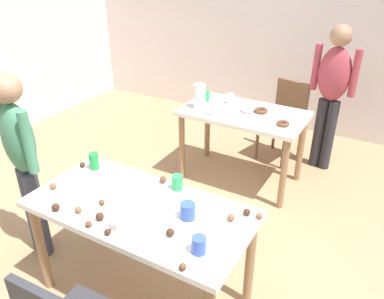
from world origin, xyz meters
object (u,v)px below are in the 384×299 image
(dining_table_near, at_px, (140,219))
(chair_far_table, at_px, (285,116))
(person_girl_near, at_px, (22,155))
(mixing_bowl, at_px, (125,222))
(person_adult_far, at_px, (332,87))
(soda_can, at_px, (94,161))
(pitcher_far, at_px, (199,97))
(dining_table_far, at_px, (243,122))

(dining_table_near, xyz_separation_m, chair_far_table, (0.18, 2.41, -0.15))
(person_girl_near, relative_size, mixing_bowl, 9.03)
(person_girl_near, bearing_deg, person_adult_far, 56.75)
(person_adult_far, bearing_deg, chair_far_table, 177.59)
(dining_table_near, distance_m, chair_far_table, 2.42)
(soda_can, relative_size, pitcher_far, 0.51)
(chair_far_table, relative_size, person_girl_near, 0.60)
(dining_table_near, distance_m, person_adult_far, 2.49)
(dining_table_near, distance_m, soda_can, 0.61)
(person_girl_near, distance_m, mixing_bowl, 1.04)
(pitcher_far, bearing_deg, chair_far_table, 52.70)
(person_adult_far, distance_m, mixing_bowl, 2.65)
(dining_table_near, relative_size, person_girl_near, 0.97)
(dining_table_far, bearing_deg, mixing_bowl, -87.44)
(mixing_bowl, relative_size, soda_can, 1.31)
(dining_table_far, bearing_deg, dining_table_near, -88.58)
(dining_table_near, bearing_deg, soda_can, 159.05)
(soda_can, bearing_deg, person_girl_near, -150.07)
(person_adult_far, xyz_separation_m, mixing_bowl, (-0.57, -2.58, -0.13))
(dining_table_near, distance_m, dining_table_far, 1.72)
(person_girl_near, distance_m, soda_can, 0.50)
(dining_table_near, height_order, pitcher_far, pitcher_far)
(person_adult_far, distance_m, soda_can, 2.48)
(dining_table_far, bearing_deg, chair_far_table, 72.48)
(mixing_bowl, bearing_deg, person_adult_far, 77.49)
(dining_table_far, height_order, chair_far_table, chair_far_table)
(person_girl_near, bearing_deg, chair_far_table, 64.78)
(person_girl_near, xyz_separation_m, mixing_bowl, (1.02, -0.15, -0.08))
(chair_far_table, bearing_deg, dining_table_near, -94.16)
(dining_table_near, bearing_deg, chair_far_table, 85.84)
(dining_table_near, xyz_separation_m, soda_can, (-0.55, 0.21, 0.16))
(dining_table_near, height_order, person_girl_near, person_girl_near)
(chair_far_table, xyz_separation_m, pitcher_far, (-0.63, -0.82, 0.37))
(mixing_bowl, height_order, soda_can, soda_can)
(person_girl_near, bearing_deg, dining_table_near, 2.34)
(dining_table_far, xyz_separation_m, chair_far_table, (0.22, 0.69, -0.14))
(chair_far_table, height_order, person_adult_far, person_adult_far)
(soda_can, xyz_separation_m, pitcher_far, (0.09, 1.38, 0.06))
(dining_table_near, bearing_deg, pitcher_far, 105.89)
(dining_table_far, height_order, person_adult_far, person_adult_far)
(chair_far_table, bearing_deg, mixing_bowl, -92.92)
(dining_table_far, xyz_separation_m, soda_can, (-0.50, -1.51, 0.17))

